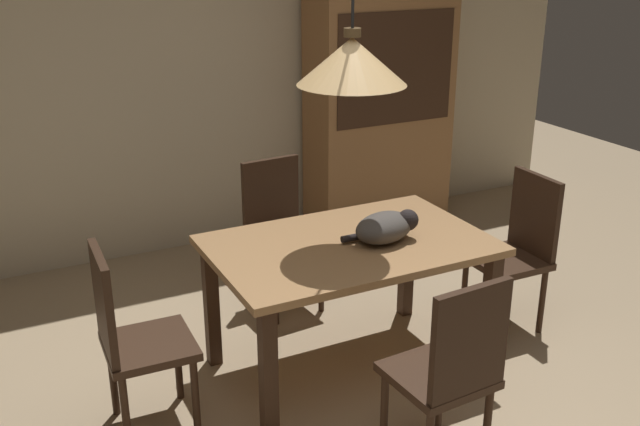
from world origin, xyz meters
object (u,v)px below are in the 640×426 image
object	(u,v)px
hutch_bookcase	(379,117)
dining_table	(349,260)
pendant_lamp	(352,61)
chair_left_side	(131,334)
chair_far_back	(279,228)
chair_near_front	(451,368)
chair_right_side	(518,245)
cat_sleeping	(386,227)

from	to	relation	value
hutch_bookcase	dining_table	bearing A→B (deg)	-124.98
pendant_lamp	hutch_bookcase	world-z (taller)	pendant_lamp
chair_left_side	pendant_lamp	world-z (taller)	pendant_lamp
hutch_bookcase	chair_far_back	bearing A→B (deg)	-144.57
chair_near_front	chair_left_side	world-z (taller)	same
dining_table	pendant_lamp	size ratio (longest dim) A/B	1.08
dining_table	chair_far_back	world-z (taller)	chair_far_back
chair_far_back	chair_left_side	world-z (taller)	same
chair_right_side	cat_sleeping	size ratio (longest dim) A/B	2.32
chair_near_front	chair_far_back	bearing A→B (deg)	90.36
dining_table	chair_near_front	world-z (taller)	chair_near_front
chair_right_side	pendant_lamp	distance (m)	1.61
chair_far_back	cat_sleeping	bearing A→B (deg)	-79.35
hutch_bookcase	chair_left_side	bearing A→B (deg)	-143.34
pendant_lamp	dining_table	bearing A→B (deg)	-104.04
chair_right_side	chair_far_back	xyz separation A→B (m)	(-1.13, 0.88, 0.00)
dining_table	chair_left_side	bearing A→B (deg)	179.86
dining_table	chair_left_side	xyz separation A→B (m)	(-1.13, 0.00, -0.14)
chair_near_front	pendant_lamp	distance (m)	1.45
cat_sleeping	dining_table	bearing A→B (deg)	157.28
chair_right_side	chair_far_back	distance (m)	1.44
hutch_bookcase	cat_sleeping	bearing A→B (deg)	-120.02
dining_table	cat_sleeping	world-z (taller)	cat_sleeping
pendant_lamp	hutch_bookcase	distance (m)	2.28
chair_right_side	pendant_lamp	bearing A→B (deg)	179.93
chair_near_front	chair_far_back	xyz separation A→B (m)	(-0.01, 1.76, 0.00)
cat_sleeping	pendant_lamp	size ratio (longest dim) A/B	0.31
chair_right_side	chair_near_front	bearing A→B (deg)	-142.03
dining_table	cat_sleeping	size ratio (longest dim) A/B	3.49
pendant_lamp	cat_sleeping	bearing A→B (deg)	-22.72
chair_right_side	hutch_bookcase	distance (m)	1.80
chair_near_front	pendant_lamp	bearing A→B (deg)	90.32
chair_far_back	hutch_bookcase	xyz separation A→B (m)	(1.24, 0.88, 0.38)
cat_sleeping	hutch_bookcase	xyz separation A→B (m)	(1.06, 1.83, 0.06)
chair_near_front	chair_left_side	size ratio (longest dim) A/B	1.00
chair_near_front	chair_left_side	bearing A→B (deg)	142.14
cat_sleeping	pendant_lamp	xyz separation A→B (m)	(-0.17, 0.07, 0.84)
chair_far_back	hutch_bookcase	distance (m)	1.56
chair_near_front	chair_right_side	distance (m)	1.43
dining_table	chair_far_back	bearing A→B (deg)	90.41
cat_sleeping	hutch_bookcase	size ratio (longest dim) A/B	0.22
chair_near_front	chair_left_side	distance (m)	1.44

